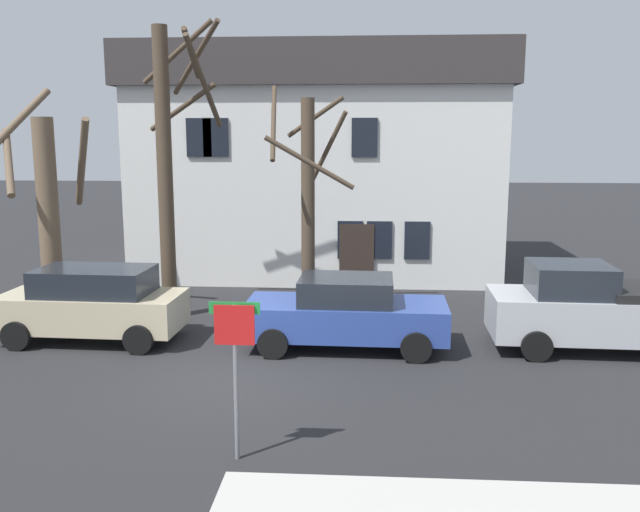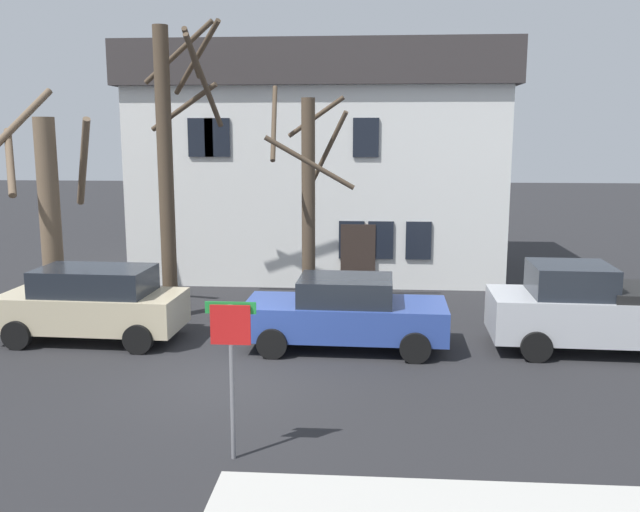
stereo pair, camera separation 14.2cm
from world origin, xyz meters
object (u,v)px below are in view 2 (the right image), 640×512
object	(u,v)px
building_main	(321,161)
tree_bare_near	(49,207)
car_blue_sedan	(346,313)
pickup_truck_silver	(611,310)
bicycle_leaning	(81,306)
street_sign_pole	(231,350)
tree_bare_mid	(170,159)
tree_bare_far	(308,200)
car_beige_wagon	(94,303)

from	to	relation	value
building_main	tree_bare_near	distance (m)	9.88
car_blue_sedan	pickup_truck_silver	distance (m)	6.01
bicycle_leaning	building_main	bearing A→B (deg)	52.39
tree_bare_near	car_blue_sedan	bearing A→B (deg)	-16.96
tree_bare_near	street_sign_pole	bearing A→B (deg)	-50.91
tree_bare_mid	tree_bare_near	bearing A→B (deg)	-179.44
pickup_truck_silver	bicycle_leaning	xyz separation A→B (m)	(-13.14, 1.73, -0.60)
building_main	tree_bare_far	size ratio (longest dim) A/B	2.06
tree_bare_mid	bicycle_leaning	xyz separation A→B (m)	(-2.41, -0.57, -3.90)
tree_bare_mid	street_sign_pole	world-z (taller)	tree_bare_mid
tree_bare_near	tree_bare_far	world-z (taller)	tree_bare_far
tree_bare_far	pickup_truck_silver	distance (m)	7.79
building_main	tree_bare_near	xyz separation A→B (m)	(-6.82, -7.07, -1.01)
tree_bare_far	pickup_truck_silver	xyz separation A→B (m)	(7.10, -2.30, -2.24)
tree_bare_mid	tree_bare_far	distance (m)	3.79
building_main	pickup_truck_silver	bearing A→B (deg)	-52.05
pickup_truck_silver	tree_bare_near	bearing A→B (deg)	170.86
building_main	tree_bare_near	bearing A→B (deg)	-133.99
street_sign_pole	tree_bare_far	bearing A→B (deg)	87.18
tree_bare_far	tree_bare_near	bearing A→B (deg)	-179.74
tree_bare_near	tree_bare_far	distance (m)	7.01
tree_bare_mid	pickup_truck_silver	size ratio (longest dim) A/B	1.43
street_sign_pole	car_beige_wagon	bearing A→B (deg)	127.92
tree_bare_mid	bicycle_leaning	size ratio (longest dim) A/B	4.56
tree_bare_far	street_sign_pole	xyz separation A→B (m)	(-0.40, -8.17, -1.48)
tree_bare_mid	tree_bare_far	size ratio (longest dim) A/B	1.28
car_blue_sedan	pickup_truck_silver	size ratio (longest dim) A/B	0.84
building_main	bicycle_leaning	bearing A→B (deg)	-127.61
tree_bare_far	bicycle_leaning	size ratio (longest dim) A/B	3.56
car_beige_wagon	car_blue_sedan	xyz separation A→B (m)	(6.04, -0.17, -0.08)
tree_bare_near	car_beige_wagon	xyz separation A→B (m)	(2.07, -2.30, -2.04)
car_beige_wagon	car_blue_sedan	size ratio (longest dim) A/B	0.93
tree_bare_mid	bicycle_leaning	distance (m)	4.62
building_main	street_sign_pole	distance (m)	15.37
street_sign_pole	car_blue_sedan	bearing A→B (deg)	75.22
tree_bare_near	building_main	bearing A→B (deg)	46.01
street_sign_pole	bicycle_leaning	world-z (taller)	street_sign_pole
tree_bare_far	pickup_truck_silver	bearing A→B (deg)	-17.97
building_main	street_sign_pole	bearing A→B (deg)	-90.81
car_blue_sedan	tree_bare_near	bearing A→B (deg)	163.04
tree_bare_near	pickup_truck_silver	world-z (taller)	tree_bare_near
pickup_truck_silver	bicycle_leaning	size ratio (longest dim) A/B	3.18
tree_bare_near	car_blue_sedan	distance (m)	8.73
pickup_truck_silver	bicycle_leaning	distance (m)	13.27
tree_bare_near	pickup_truck_silver	xyz separation A→B (m)	(14.11, -2.27, -1.99)
tree_bare_near	car_beige_wagon	world-z (taller)	tree_bare_near
tree_bare_mid	car_blue_sedan	size ratio (longest dim) A/B	1.70
bicycle_leaning	tree_bare_mid	bearing A→B (deg)	13.38
street_sign_pole	building_main	bearing A→B (deg)	89.19
tree_bare_mid	car_blue_sedan	distance (m)	6.35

